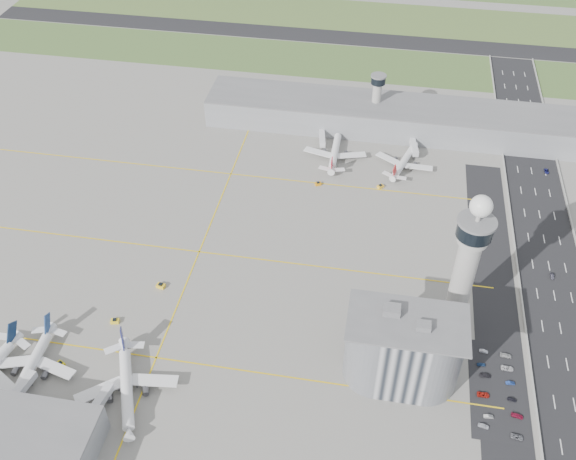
% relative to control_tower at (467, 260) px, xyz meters
% --- Properties ---
extents(ground, '(1000.00, 1000.00, 0.00)m').
position_rel_control_tower_xyz_m(ground, '(-72.00, -8.00, -35.04)').
color(ground, gray).
extents(grass_strip_0, '(480.00, 50.00, 0.08)m').
position_rel_control_tower_xyz_m(grass_strip_0, '(-92.00, 217.00, -35.00)').
color(grass_strip_0, '#46622E').
rests_on(grass_strip_0, ground).
extents(grass_strip_1, '(480.00, 60.00, 0.08)m').
position_rel_control_tower_xyz_m(grass_strip_1, '(-92.00, 292.00, -35.00)').
color(grass_strip_1, '#45602D').
rests_on(grass_strip_1, ground).
extents(runway, '(480.00, 22.00, 0.10)m').
position_rel_control_tower_xyz_m(runway, '(-92.00, 254.00, -34.98)').
color(runway, black).
rests_on(runway, ground).
extents(highway, '(28.00, 500.00, 0.10)m').
position_rel_control_tower_xyz_m(highway, '(43.00, -8.00, -34.99)').
color(highway, black).
rests_on(highway, ground).
extents(barrier_left, '(0.60, 500.00, 1.20)m').
position_rel_control_tower_xyz_m(barrier_left, '(29.00, -8.00, -34.44)').
color(barrier_left, '#9E9E99').
rests_on(barrier_left, ground).
extents(landside_road, '(18.00, 260.00, 0.08)m').
position_rel_control_tower_xyz_m(landside_road, '(18.00, -18.00, -35.00)').
color(landside_road, black).
rests_on(landside_road, ground).
extents(parking_lot, '(20.00, 44.00, 0.10)m').
position_rel_control_tower_xyz_m(parking_lot, '(16.00, -30.00, -34.99)').
color(parking_lot, black).
rests_on(parking_lot, ground).
extents(taxiway_line_h_0, '(260.00, 0.60, 0.01)m').
position_rel_control_tower_xyz_m(taxiway_line_h_0, '(-112.00, -38.00, -35.04)').
color(taxiway_line_h_0, yellow).
rests_on(taxiway_line_h_0, ground).
extents(taxiway_line_h_1, '(260.00, 0.60, 0.01)m').
position_rel_control_tower_xyz_m(taxiway_line_h_1, '(-112.00, 22.00, -35.04)').
color(taxiway_line_h_1, yellow).
rests_on(taxiway_line_h_1, ground).
extents(taxiway_line_h_2, '(260.00, 0.60, 0.01)m').
position_rel_control_tower_xyz_m(taxiway_line_h_2, '(-112.00, 82.00, -35.04)').
color(taxiway_line_h_2, yellow).
rests_on(taxiway_line_h_2, ground).
extents(taxiway_line_v, '(0.60, 260.00, 0.01)m').
position_rel_control_tower_xyz_m(taxiway_line_v, '(-112.00, 22.00, -35.04)').
color(taxiway_line_v, yellow).
rests_on(taxiway_line_v, ground).
extents(control_tower, '(14.00, 14.00, 64.50)m').
position_rel_control_tower_xyz_m(control_tower, '(0.00, 0.00, 0.00)').
color(control_tower, '#ADAAA5').
rests_on(control_tower, ground).
extents(secondary_tower, '(8.60, 8.60, 31.90)m').
position_rel_control_tower_xyz_m(secondary_tower, '(-42.00, 142.00, -16.24)').
color(secondary_tower, '#ADAAA5').
rests_on(secondary_tower, ground).
extents(admin_building, '(42.00, 24.00, 33.50)m').
position_rel_control_tower_xyz_m(admin_building, '(-20.01, -30.00, -19.74)').
color(admin_building, '#B2B2B7').
rests_on(admin_building, ground).
extents(terminal_pier, '(210.00, 32.00, 15.80)m').
position_rel_control_tower_xyz_m(terminal_pier, '(-32.00, 140.00, -27.14)').
color(terminal_pier, gray).
rests_on(terminal_pier, ground).
extents(airplane_near_b, '(36.07, 42.01, 11.46)m').
position_rel_control_tower_xyz_m(airplane_near_b, '(-155.57, -52.85, -29.31)').
color(airplane_near_b, white).
rests_on(airplane_near_b, ground).
extents(airplane_near_c, '(52.10, 55.63, 12.44)m').
position_rel_control_tower_xyz_m(airplane_near_c, '(-116.77, -55.38, -28.82)').
color(airplane_near_c, white).
rests_on(airplane_near_c, ground).
extents(airplane_far_a, '(34.46, 40.37, 11.18)m').
position_rel_control_tower_xyz_m(airplane_far_a, '(-60.44, 107.58, -29.45)').
color(airplane_far_a, white).
rests_on(airplane_far_a, ground).
extents(airplane_far_b, '(41.13, 44.82, 10.41)m').
position_rel_control_tower_xyz_m(airplane_far_b, '(-23.30, 105.60, -29.83)').
color(airplane_far_b, white).
rests_on(airplane_far_b, ground).
extents(jet_bridge_near_1, '(5.39, 14.31, 5.70)m').
position_rel_control_tower_xyz_m(jet_bridge_near_1, '(-155.00, -69.00, -32.19)').
color(jet_bridge_near_1, silver).
rests_on(jet_bridge_near_1, ground).
extents(jet_bridge_near_2, '(5.39, 14.31, 5.70)m').
position_rel_control_tower_xyz_m(jet_bridge_near_2, '(-125.00, -69.00, -32.19)').
color(jet_bridge_near_2, silver).
rests_on(jet_bridge_near_2, ground).
extents(jet_bridge_far_0, '(5.39, 14.31, 5.70)m').
position_rel_control_tower_xyz_m(jet_bridge_far_0, '(-70.00, 124.00, -32.19)').
color(jet_bridge_far_0, silver).
rests_on(jet_bridge_far_0, ground).
extents(jet_bridge_far_1, '(5.39, 14.31, 5.70)m').
position_rel_control_tower_xyz_m(jet_bridge_far_1, '(-20.00, 124.00, -32.19)').
color(jet_bridge_far_1, silver).
rests_on(jet_bridge_far_1, ground).
extents(tug_1, '(3.86, 3.40, 1.87)m').
position_rel_control_tower_xyz_m(tug_1, '(-146.45, -47.72, -34.11)').
color(tug_1, yellow).
rests_on(tug_1, ground).
extents(tug_2, '(3.68, 2.88, 1.91)m').
position_rel_control_tower_xyz_m(tug_2, '(-134.07, -23.94, -34.09)').
color(tug_2, yellow).
rests_on(tug_2, ground).
extents(tug_3, '(3.91, 3.04, 2.05)m').
position_rel_control_tower_xyz_m(tug_3, '(-122.06, -1.98, -34.02)').
color(tug_3, yellow).
rests_on(tug_3, ground).
extents(tug_4, '(3.57, 3.12, 1.73)m').
position_rel_control_tower_xyz_m(tug_4, '(-65.85, 80.67, -34.17)').
color(tug_4, orange).
rests_on(tug_4, ground).
extents(tug_5, '(3.80, 3.79, 1.85)m').
position_rel_control_tower_xyz_m(tug_5, '(-34.31, 83.81, -34.12)').
color(tug_5, yellow).
rests_on(tug_5, ground).
extents(car_lot_0, '(3.98, 2.14, 1.29)m').
position_rel_control_tower_xyz_m(car_lot_0, '(10.23, -46.68, -34.40)').
color(car_lot_0, silver).
rests_on(car_lot_0, ground).
extents(car_lot_1, '(3.56, 1.56, 1.14)m').
position_rel_control_tower_xyz_m(car_lot_1, '(12.18, -42.51, -34.47)').
color(car_lot_1, '#AAAAAA').
rests_on(car_lot_1, ground).
extents(car_lot_2, '(4.56, 2.19, 1.25)m').
position_rel_control_tower_xyz_m(car_lot_2, '(10.76, -33.66, -34.41)').
color(car_lot_2, red).
rests_on(car_lot_2, ground).
extents(car_lot_3, '(4.29, 1.90, 1.22)m').
position_rel_control_tower_xyz_m(car_lot_3, '(11.99, -24.82, -34.43)').
color(car_lot_3, '#27252B').
rests_on(car_lot_3, ground).
extents(car_lot_4, '(3.37, 1.68, 1.10)m').
position_rel_control_tower_xyz_m(car_lot_4, '(10.75, -20.01, -34.49)').
color(car_lot_4, navy).
rests_on(car_lot_4, ground).
extents(car_lot_5, '(3.42, 1.51, 1.09)m').
position_rel_control_tower_xyz_m(car_lot_5, '(11.98, -13.45, -34.49)').
color(car_lot_5, silver).
rests_on(car_lot_5, ground).
extents(car_lot_6, '(4.54, 2.59, 1.19)m').
position_rel_control_tower_xyz_m(car_lot_6, '(21.35, -49.06, -34.44)').
color(car_lot_6, slate).
rests_on(car_lot_6, ground).
extents(car_lot_7, '(4.44, 2.34, 1.23)m').
position_rel_control_tower_xyz_m(car_lot_7, '(22.18, -40.50, -34.43)').
color(car_lot_7, maroon).
rests_on(car_lot_7, ground).
extents(car_lot_8, '(3.40, 1.74, 1.11)m').
position_rel_control_tower_xyz_m(car_lot_8, '(20.93, -33.84, -34.49)').
color(car_lot_8, black).
rests_on(car_lot_8, ground).
extents(car_lot_9, '(3.44, 1.51, 1.10)m').
position_rel_control_tower_xyz_m(car_lot_9, '(20.93, -26.72, -34.49)').
color(car_lot_9, navy).
rests_on(car_lot_9, ground).
extents(car_lot_10, '(4.75, 2.30, 1.30)m').
position_rel_control_tower_xyz_m(car_lot_10, '(20.29, -20.21, -34.39)').
color(car_lot_10, silver).
rests_on(car_lot_10, ground).
extents(car_lot_11, '(4.49, 2.05, 1.27)m').
position_rel_control_tower_xyz_m(car_lot_11, '(20.30, -14.14, -34.40)').
color(car_lot_11, '#A7A8A9').
rests_on(car_lot_11, ground).
extents(car_hw_1, '(1.32, 3.79, 1.25)m').
position_rel_control_tower_xyz_m(car_hw_1, '(43.37, 33.23, -34.42)').
color(car_hw_1, '#212029').
rests_on(car_hw_1, ground).
extents(car_hw_2, '(2.06, 4.29, 1.18)m').
position_rel_control_tower_xyz_m(car_hw_2, '(50.54, 112.25, -34.45)').
color(car_hw_2, navy).
rests_on(car_hw_2, ground).
extents(car_hw_4, '(1.69, 3.88, 1.30)m').
position_rel_control_tower_xyz_m(car_hw_4, '(36.91, 170.29, -34.39)').
color(car_hw_4, '#9C9C9C').
rests_on(car_hw_4, ground).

